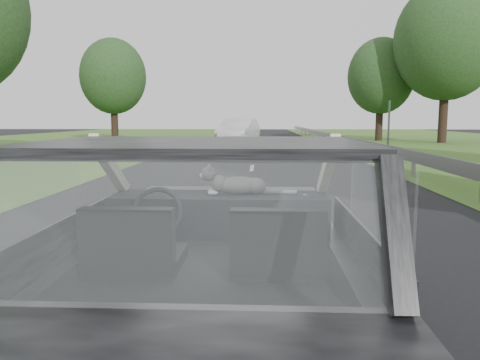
# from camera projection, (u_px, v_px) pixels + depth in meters

# --- Properties ---
(subject_car) EXTENTS (1.80, 4.00, 1.45)m
(subject_car) POSITION_uv_depth(u_px,v_px,m) (210.00, 255.00, 2.88)
(subject_car) COLOR black
(subject_car) RESTS_ON ground
(dashboard) EXTENTS (1.58, 0.45, 0.30)m
(dashboard) POSITION_uv_depth(u_px,v_px,m) (220.00, 214.00, 3.48)
(dashboard) COLOR black
(dashboard) RESTS_ON subject_car
(driver_seat) EXTENTS (0.50, 0.72, 0.42)m
(driver_seat) POSITION_uv_depth(u_px,v_px,m) (133.00, 242.00, 2.59)
(driver_seat) COLOR black
(driver_seat) RESTS_ON subject_car
(passenger_seat) EXTENTS (0.50, 0.72, 0.42)m
(passenger_seat) POSITION_uv_depth(u_px,v_px,m) (277.00, 243.00, 2.56)
(passenger_seat) COLOR black
(passenger_seat) RESTS_ON subject_car
(steering_wheel) EXTENTS (0.36, 0.36, 0.04)m
(steering_wheel) POSITION_uv_depth(u_px,v_px,m) (157.00, 212.00, 3.20)
(steering_wheel) COLOR black
(steering_wheel) RESTS_ON dashboard
(cat) EXTENTS (0.53, 0.22, 0.23)m
(cat) POSITION_uv_depth(u_px,v_px,m) (240.00, 184.00, 3.47)
(cat) COLOR gray
(cat) RESTS_ON dashboard
(guardrail) EXTENTS (0.05, 90.00, 0.32)m
(guardrail) POSITION_uv_depth(u_px,v_px,m) (410.00, 155.00, 12.61)
(guardrail) COLOR gray
(guardrail) RESTS_ON ground
(other_car) EXTENTS (2.73, 5.16, 1.61)m
(other_car) POSITION_uv_depth(u_px,v_px,m) (238.00, 132.00, 27.96)
(other_car) COLOR silver
(other_car) RESTS_ON ground
(highway_sign) EXTENTS (0.42, 0.97, 2.49)m
(highway_sign) POSITION_uv_depth(u_px,v_px,m) (389.00, 125.00, 23.83)
(highway_sign) COLOR #1A642B
(highway_sign) RESTS_ON ground
(tree_2) EXTENTS (5.27, 5.27, 7.09)m
(tree_2) POSITION_uv_depth(u_px,v_px,m) (380.00, 91.00, 33.43)
(tree_2) COLOR #173916
(tree_2) RESTS_ON ground
(tree_3) EXTENTS (8.57, 8.57, 10.10)m
(tree_3) POSITION_uv_depth(u_px,v_px,m) (446.00, 64.00, 30.10)
(tree_3) COLOR #173916
(tree_3) RESTS_ON ground
(tree_6) EXTENTS (5.50, 5.50, 7.04)m
(tree_6) POSITION_uv_depth(u_px,v_px,m) (114.00, 91.00, 33.36)
(tree_6) COLOR #173916
(tree_6) RESTS_ON ground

